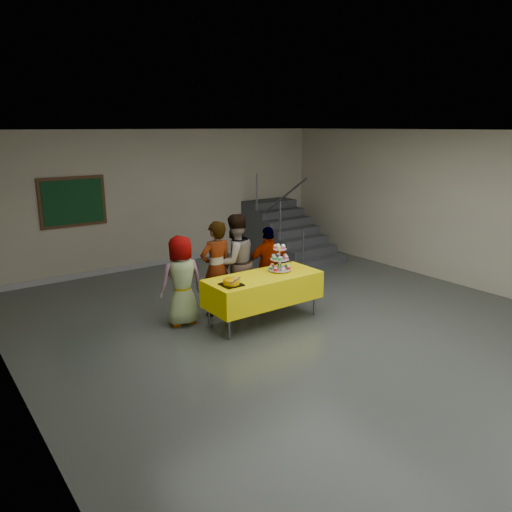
{
  "coord_description": "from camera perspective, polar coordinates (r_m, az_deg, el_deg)",
  "views": [
    {
      "loc": [
        -4.84,
        -5.17,
        3.06
      ],
      "look_at": [
        -0.33,
        1.07,
        1.05
      ],
      "focal_mm": 35.0,
      "sensor_mm": 36.0,
      "label": 1
    }
  ],
  "objects": [
    {
      "name": "schoolchild_d",
      "position": [
        8.63,
        1.48,
        -1.24
      ],
      "size": [
        0.89,
        0.65,
        1.4
      ],
      "primitive_type": "imported",
      "rotation": [
        0.0,
        0.0,
        2.72
      ],
      "color": "slate",
      "rests_on": "ground"
    },
    {
      "name": "room_shell",
      "position": [
        7.16,
        7.13,
        7.04
      ],
      "size": [
        10.0,
        10.04,
        3.02
      ],
      "color": "#4C514C",
      "rests_on": "ground"
    },
    {
      "name": "schoolchild_c",
      "position": [
        8.48,
        -2.44,
        -0.68
      ],
      "size": [
        0.81,
        0.63,
        1.65
      ],
      "primitive_type": "imported",
      "rotation": [
        0.0,
        0.0,
        3.13
      ],
      "color": "slate",
      "rests_on": "ground"
    },
    {
      "name": "schoolchild_a",
      "position": [
        7.9,
        -8.51,
        -2.8
      ],
      "size": [
        0.73,
        0.5,
        1.44
      ],
      "primitive_type": "imported",
      "rotation": [
        0.0,
        0.0,
        3.08
      ],
      "color": "slate",
      "rests_on": "ground"
    },
    {
      "name": "bake_table",
      "position": [
        7.95,
        0.85,
        -3.74
      ],
      "size": [
        1.88,
        0.78,
        0.77
      ],
      "color": "#595960",
      "rests_on": "ground"
    },
    {
      "name": "bear_cake",
      "position": [
        7.41,
        -2.83,
        -2.92
      ],
      "size": [
        0.32,
        0.36,
        0.12
      ],
      "color": "black",
      "rests_on": "bake_table"
    },
    {
      "name": "schoolchild_b",
      "position": [
        8.2,
        -4.56,
        -1.46
      ],
      "size": [
        0.58,
        0.38,
        1.59
      ],
      "primitive_type": "imported",
      "rotation": [
        0.0,
        0.0,
        3.14
      ],
      "color": "slate",
      "rests_on": "ground"
    },
    {
      "name": "noticeboard",
      "position": [
        10.62,
        -20.19,
        5.83
      ],
      "size": [
        1.3,
        0.05,
        1.0
      ],
      "color": "#472B16",
      "rests_on": "ground"
    },
    {
      "name": "staircase",
      "position": [
        12.25,
        3.11,
        2.48
      ],
      "size": [
        1.3,
        2.4,
        2.04
      ],
      "color": "#424447",
      "rests_on": "ground"
    },
    {
      "name": "cupcake_stand",
      "position": [
        8.1,
        2.71,
        -0.48
      ],
      "size": [
        0.38,
        0.38,
        0.44
      ],
      "color": "silver",
      "rests_on": "bake_table"
    }
  ]
}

